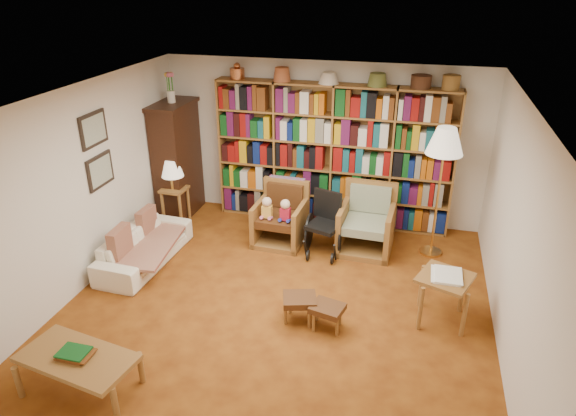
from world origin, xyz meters
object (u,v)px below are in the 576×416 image
(sofa, at_px, (144,247))
(footstool_a, at_px, (300,301))
(wheelchair, at_px, (325,225))
(footstool_b, at_px, (327,310))
(armchair_sage, at_px, (367,224))
(side_table_papers, at_px, (444,283))
(armchair_leather, at_px, (282,217))
(side_table_lamp, at_px, (175,198))
(coffee_table, at_px, (77,360))
(floor_lamp, at_px, (445,146))

(sofa, relative_size, footstool_a, 3.61)
(sofa, distance_m, wheelchair, 2.54)
(footstool_b, bearing_deg, sofa, 163.56)
(armchair_sage, relative_size, footstool_b, 2.27)
(footstool_b, bearing_deg, armchair_sage, 84.35)
(side_table_papers, bearing_deg, armchair_leather, 147.60)
(armchair_leather, xyz_separation_m, side_table_papers, (2.29, -1.45, 0.13))
(wheelchair, distance_m, footstool_a, 1.70)
(sofa, height_order, armchair_sage, armchair_sage)
(armchair_sage, xyz_separation_m, side_table_papers, (1.04, -1.54, 0.14))
(side_table_lamp, relative_size, coffee_table, 0.52)
(sofa, bearing_deg, footstool_b, -103.84)
(floor_lamp, xyz_separation_m, side_table_papers, (0.11, -1.58, -1.10))
(wheelchair, xyz_separation_m, coffee_table, (-1.76, -3.27, -0.04))
(wheelchair, bearing_deg, floor_lamp, 11.14)
(sofa, bearing_deg, side_table_papers, -92.14)
(sofa, xyz_separation_m, footstool_a, (2.37, -0.74, 0.02))
(armchair_sage, xyz_separation_m, coffee_table, (-2.32, -3.53, -0.00))
(side_table_lamp, bearing_deg, armchair_leather, -2.47)
(wheelchair, xyz_separation_m, floor_lamp, (1.49, 0.29, 1.20))
(coffee_table, bearing_deg, floor_lamp, 47.67)
(sofa, xyz_separation_m, side_table_lamp, (-0.10, 1.20, 0.20))
(side_table_papers, bearing_deg, side_table_lamp, 159.29)
(side_table_papers, height_order, footstool_a, side_table_papers)
(side_table_papers, bearing_deg, armchair_sage, 123.97)
(side_table_papers, distance_m, footstool_b, 1.35)
(footstool_b, bearing_deg, coffee_table, -144.39)
(armchair_leather, xyz_separation_m, footstool_a, (0.72, -1.86, -0.11))
(armchair_sage, bearing_deg, side_table_lamp, -179.73)
(footstool_a, bearing_deg, coffee_table, -138.45)
(footstool_b, bearing_deg, floor_lamp, 61.11)
(wheelchair, relative_size, floor_lamp, 0.47)
(side_table_lamp, distance_m, side_table_papers, 4.33)
(wheelchair, relative_size, footstool_b, 2.13)
(armchair_leather, distance_m, coffee_table, 3.61)
(side_table_lamp, distance_m, wheelchair, 2.46)
(wheelchair, height_order, side_table_papers, wheelchair)
(floor_lamp, bearing_deg, footstool_b, -118.89)
(armchair_leather, bearing_deg, armchair_sage, 4.12)
(side_table_lamp, xyz_separation_m, wheelchair, (2.45, -0.25, -0.04))
(footstool_b, relative_size, coffee_table, 0.35)
(armchair_sage, height_order, footstool_a, armchair_sage)
(footstool_a, relative_size, footstool_b, 1.09)
(side_table_papers, bearing_deg, sofa, 175.26)
(armchair_sage, distance_m, footstool_b, 2.03)
(armchair_sage, relative_size, side_table_papers, 1.34)
(armchair_leather, height_order, floor_lamp, floor_lamp)
(armchair_sage, bearing_deg, footstool_b, -95.65)
(wheelchair, height_order, footstool_b, wheelchair)
(side_table_papers, relative_size, coffee_table, 0.59)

